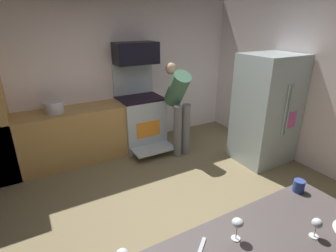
{
  "coord_description": "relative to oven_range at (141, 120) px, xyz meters",
  "views": [
    {
      "loc": [
        -1.35,
        -2.25,
        2.23
      ],
      "look_at": [
        0.09,
        0.3,
        1.05
      ],
      "focal_mm": 28.17,
      "sensor_mm": 36.0,
      "label": 1
    }
  ],
  "objects": [
    {
      "name": "ground_plane",
      "position": [
        -0.45,
        -1.97,
        -0.52
      ],
      "size": [
        5.2,
        4.8,
        0.02
      ],
      "primitive_type": "cube",
      "color": "olive"
    },
    {
      "name": "wall_back",
      "position": [
        -0.45,
        0.37,
        0.79
      ],
      "size": [
        5.2,
        0.12,
        2.6
      ],
      "primitive_type": "cube",
      "color": "white",
      "rests_on": "ground"
    },
    {
      "name": "wall_right",
      "position": [
        2.09,
        -1.97,
        0.79
      ],
      "size": [
        0.12,
        4.8,
        2.6
      ],
      "primitive_type": "cube",
      "color": "white",
      "rests_on": "ground"
    },
    {
      "name": "lower_cabinet_run",
      "position": [
        -1.35,
        0.01,
        -0.06
      ],
      "size": [
        2.4,
        0.6,
        0.9
      ],
      "primitive_type": "cube",
      "color": "#B5894A",
      "rests_on": "ground"
    },
    {
      "name": "oven_range",
      "position": [
        0.0,
        0.0,
        0.0
      ],
      "size": [
        0.76,
        1.01,
        1.52
      ],
      "color": "#B3BEC8",
      "rests_on": "ground"
    },
    {
      "name": "microwave",
      "position": [
        0.0,
        0.09,
        1.2
      ],
      "size": [
        0.74,
        0.38,
        0.37
      ],
      "primitive_type": "cube",
      "color": "black",
      "rests_on": "oven_range"
    },
    {
      "name": "refrigerator",
      "position": [
        1.58,
        -1.47,
        0.37
      ],
      "size": [
        0.88,
        0.76,
        1.76
      ],
      "color": "#AFC3C4",
      "rests_on": "ground"
    },
    {
      "name": "person_cook",
      "position": [
        0.46,
        -0.57,
        0.42
      ],
      "size": [
        0.31,
        0.6,
        1.57
      ],
      "color": "slate",
      "rests_on": "ground"
    },
    {
      "name": "wine_glass_near",
      "position": [
        -0.76,
        -3.28,
        0.51
      ],
      "size": [
        0.08,
        0.08,
        0.16
      ],
      "color": "silver",
      "rests_on": "counter_island"
    },
    {
      "name": "wine_glass_mid",
      "position": [
        -0.3,
        -3.52,
        0.49
      ],
      "size": [
        0.07,
        0.07,
        0.14
      ],
      "color": "silver",
      "rests_on": "counter_island"
    },
    {
      "name": "mug_tea",
      "position": [
        0.05,
        -3.15,
        0.44
      ],
      "size": [
        0.09,
        0.09,
        0.1
      ],
      "primitive_type": "cylinder",
      "color": "#304590",
      "rests_on": "counter_island"
    },
    {
      "name": "stock_pot",
      "position": [
        -1.43,
        0.01,
        0.48
      ],
      "size": [
        0.3,
        0.3,
        0.18
      ],
      "primitive_type": "cylinder",
      "color": "silver",
      "rests_on": "lower_cabinet_run"
    }
  ]
}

